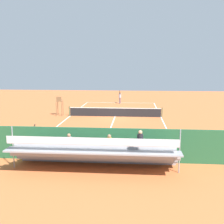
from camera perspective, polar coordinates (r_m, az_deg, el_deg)
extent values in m
plane|color=#BC6033|center=(30.06, 0.63, -0.94)|extent=(60.00, 60.00, 0.00)
cube|color=white|center=(40.90, 1.74, 1.96)|extent=(10.00, 0.10, 0.01)
cube|color=white|center=(19.41, -1.72, -7.05)|extent=(10.00, 0.10, 0.01)
cube|color=white|center=(30.13, 10.16, -1.07)|extent=(0.10, 22.00, 0.01)
cube|color=white|center=(30.82, -8.68, -0.78)|extent=(0.10, 22.00, 0.01)
cube|color=white|center=(36.01, 1.32, 0.87)|extent=(7.50, 0.10, 0.01)
cube|color=white|center=(24.17, -0.40, -3.63)|extent=(7.50, 0.10, 0.01)
cube|color=white|center=(30.06, 0.63, -0.94)|extent=(0.10, 12.10, 0.01)
cube|color=white|center=(40.90, 1.74, 1.96)|extent=(0.10, 0.30, 0.01)
cube|color=black|center=(29.98, 0.63, -0.09)|extent=(10.00, 0.02, 0.91)
cube|color=white|center=(29.90, 0.63, 0.83)|extent=(10.00, 0.04, 0.06)
cylinder|color=#2D5133|center=(30.04, 10.38, -0.08)|extent=(0.10, 0.10, 1.07)
cylinder|color=#2D5133|center=(30.75, -8.89, 0.19)|extent=(0.10, 0.10, 1.07)
cube|color=#235633|center=(16.27, -2.94, -6.75)|extent=(18.00, 0.16, 2.00)
cube|color=gray|center=(16.19, -3.08, -9.74)|extent=(9.00, 0.10, 0.45)
cube|color=gray|center=(15.80, -3.26, -9.53)|extent=(9.00, 0.80, 0.08)
cube|color=gray|center=(16.21, -3.06, -9.70)|extent=(9.00, 0.04, 0.45)
cube|color=silver|center=(15.57, -3.33, -8.19)|extent=(8.60, 0.36, 0.04)
cube|color=silver|center=(15.34, -3.43, -7.69)|extent=(8.60, 0.03, 0.36)
cube|color=gray|center=(14.90, -3.71, -8.91)|extent=(9.00, 0.80, 0.08)
cube|color=gray|center=(15.32, -3.49, -9.11)|extent=(9.00, 0.04, 0.45)
cube|color=silver|center=(14.68, -3.78, -7.49)|extent=(8.60, 0.36, 0.04)
cube|color=silver|center=(14.45, -3.90, -6.94)|extent=(8.60, 0.03, 0.36)
cube|color=gray|center=(14.01, -4.21, -8.22)|extent=(9.00, 0.80, 0.08)
cube|color=gray|center=(14.42, -3.97, -8.45)|extent=(9.00, 0.04, 0.45)
cube|color=silver|center=(13.79, -4.30, -6.69)|extent=(8.60, 0.36, 0.04)
cube|color=silver|center=(13.56, -4.43, -6.10)|extent=(8.60, 0.03, 0.36)
cylinder|color=gray|center=(14.85, 13.90, -7.99)|extent=(0.06, 0.06, 2.35)
cylinder|color=gray|center=(16.08, -19.92, -6.91)|extent=(0.06, 0.06, 2.35)
cube|color=#2D2D33|center=(15.93, -7.70, -7.69)|extent=(0.32, 0.40, 0.12)
cylinder|color=purple|center=(15.74, -7.82, -6.83)|extent=(0.30, 0.30, 0.45)
sphere|color=brown|center=(15.65, -7.85, -5.69)|extent=(0.20, 0.20, 0.20)
cube|color=#2D2D33|center=(15.72, -3.32, -7.86)|extent=(0.32, 0.40, 0.12)
cylinder|color=blue|center=(15.52, -3.39, -6.99)|extent=(0.30, 0.30, 0.45)
sphere|color=brown|center=(15.43, -3.40, -5.84)|extent=(0.20, 0.20, 0.20)
cube|color=#2D2D33|center=(15.08, -8.80, -6.95)|extent=(0.32, 0.40, 0.12)
cylinder|color=#9399A3|center=(14.89, -8.94, -6.03)|extent=(0.30, 0.30, 0.45)
sphere|color=#8C6647|center=(14.80, -8.97, -4.82)|extent=(0.20, 0.20, 0.20)
cube|color=#2D2D33|center=(14.73, -0.53, -7.24)|extent=(0.32, 0.40, 0.12)
cylinder|color=yellow|center=(14.54, -0.57, -6.30)|extent=(0.30, 0.30, 0.45)
sphere|color=#8C6647|center=(14.45, -0.58, -5.06)|extent=(0.20, 0.20, 0.20)
cube|color=#2D2D33|center=(13.78, 5.86, -6.55)|extent=(0.32, 0.40, 0.12)
cylinder|color=black|center=(13.59, 5.89, -5.54)|extent=(0.30, 0.30, 0.45)
sphere|color=tan|center=(13.51, 5.92, -4.21)|extent=(0.20, 0.20, 0.20)
cube|color=#2D2D33|center=(15.65, 10.24, -8.09)|extent=(0.32, 0.40, 0.12)
cylinder|color=white|center=(15.45, 10.31, -7.22)|extent=(0.30, 0.30, 0.45)
sphere|color=beige|center=(15.36, 10.35, -6.06)|extent=(0.20, 0.20, 0.20)
cube|color=#2D2D33|center=(15.59, 7.10, -8.08)|extent=(0.32, 0.40, 0.12)
cylinder|color=blue|center=(15.39, 7.14, -7.20)|extent=(0.30, 0.30, 0.45)
sphere|color=tan|center=(15.30, 7.17, -6.04)|extent=(0.20, 0.20, 0.20)
cylinder|color=brown|center=(31.27, -10.16, 0.81)|extent=(0.07, 0.07, 1.60)
cylinder|color=brown|center=(31.43, -11.22, 0.82)|extent=(0.07, 0.07, 1.60)
cylinder|color=brown|center=(30.70, -10.45, 0.63)|extent=(0.07, 0.07, 1.60)
cylinder|color=brown|center=(30.86, -11.52, 0.65)|extent=(0.07, 0.07, 1.60)
cube|color=brown|center=(30.94, -10.89, 2.25)|extent=(0.56, 0.56, 0.06)
cube|color=brown|center=(30.68, -11.02, 2.69)|extent=(0.56, 0.06, 0.48)
cube|color=brown|center=(30.85, -10.43, 2.52)|extent=(0.04, 0.48, 0.04)
cube|color=brown|center=(30.99, -11.36, 2.52)|extent=(0.04, 0.48, 0.04)
cube|color=#234C2D|center=(17.07, 5.96, -7.93)|extent=(1.80, 0.40, 0.05)
cylinder|color=#234C2D|center=(17.17, 8.48, -8.66)|extent=(0.06, 0.06, 0.45)
cylinder|color=#234C2D|center=(17.14, 3.41, -8.61)|extent=(0.06, 0.06, 0.45)
cube|color=#234C2D|center=(16.81, 5.99, -7.14)|extent=(1.80, 0.04, 0.36)
cube|color=#334C8C|center=(17.04, -1.22, -8.86)|extent=(0.90, 0.36, 0.36)
cylinder|color=navy|center=(40.29, 1.66, 2.44)|extent=(0.14, 0.14, 0.85)
cylinder|color=navy|center=(40.07, 1.66, 2.40)|extent=(0.14, 0.14, 0.85)
cylinder|color=#9399A3|center=(40.09, 1.66, 3.45)|extent=(0.38, 0.38, 0.60)
sphere|color=brown|center=(40.05, 1.67, 4.03)|extent=(0.22, 0.22, 0.22)
cylinder|color=brown|center=(39.82, 1.67, 4.13)|extent=(0.25, 0.11, 0.55)
cylinder|color=brown|center=(40.31, 1.66, 3.53)|extent=(0.10, 0.10, 0.50)
cylinder|color=black|center=(40.62, 0.85, 1.92)|extent=(0.23, 0.20, 0.03)
torus|color=#D8CC4C|center=(40.46, 0.54, 1.89)|extent=(0.43, 0.43, 0.02)
cylinder|color=white|center=(40.46, 0.54, 1.89)|extent=(0.25, 0.25, 0.00)
sphere|color=#CCDB33|center=(38.31, 2.51, 1.46)|extent=(0.07, 0.07, 0.07)
cylinder|color=#232328|center=(18.18, -16.31, -7.25)|extent=(0.14, 0.14, 0.85)
cylinder|color=#232328|center=(18.36, -15.95, -7.06)|extent=(0.14, 0.14, 0.85)
cylinder|color=green|center=(18.07, -16.24, -4.95)|extent=(0.42, 0.42, 0.60)
sphere|color=brown|center=(17.98, -16.30, -3.69)|extent=(0.22, 0.22, 0.22)
cylinder|color=brown|center=(18.14, -15.96, -3.26)|extent=(0.26, 0.13, 0.55)
cylinder|color=brown|center=(17.89, -16.61, -5.03)|extent=(0.10, 0.10, 0.50)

